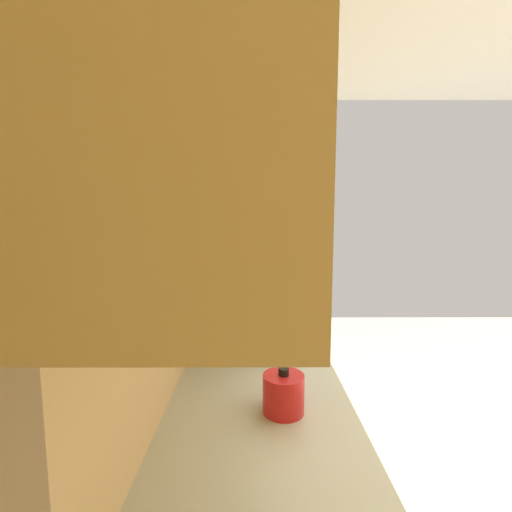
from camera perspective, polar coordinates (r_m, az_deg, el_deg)
name	(u,v)px	position (r m, az deg, el deg)	size (l,w,h in m)	color
ground_plane	(485,490)	(2.72, 32.67, -28.93)	(6.65, 6.65, 0.00)	beige
wall_back	(185,248)	(1.87, -11.23, 1.33)	(4.28, 0.12, 2.74)	#F0C077
counter_run	(257,460)	(1.84, 0.22, -29.81)	(3.44, 0.65, 0.89)	tan
upper_cabinets	(223,142)	(1.51, -5.27, 17.65)	(2.56, 0.34, 0.74)	tan
oven_range	(255,320)	(3.68, -0.14, -10.25)	(0.65, 0.61, 1.07)	#B7BABF
microwave	(254,306)	(1.90, -0.38, -7.95)	(0.53, 0.33, 0.34)	#B7BABF
bowl	(269,306)	(2.43, 2.08, -7.90)	(0.19, 0.19, 0.06)	silver
kettle	(283,393)	(1.26, 4.40, -20.97)	(0.19, 0.14, 0.15)	red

